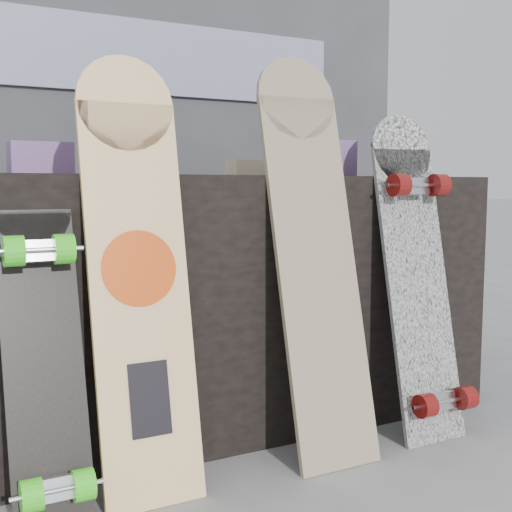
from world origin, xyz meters
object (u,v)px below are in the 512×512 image
vendor_table (239,298)px  longboard_celtic (314,242)px  skateboard_dark (44,347)px  longboard_cascadia (418,271)px  longboard_geisha (138,262)px

vendor_table → longboard_celtic: bearing=-79.6°
skateboard_dark → longboard_celtic: bearing=3.3°
longboard_cascadia → skateboard_dark: size_ratio=1.25×
longboard_geisha → longboard_celtic: (0.52, 0.00, 0.03)m
longboard_geisha → longboard_cascadia: (0.88, -0.03, -0.07)m
longboard_geisha → skateboard_dark: 0.30m
longboard_celtic → longboard_cascadia: size_ratio=1.16×
longboard_geisha → vendor_table: bearing=38.6°
longboard_geisha → longboard_celtic: size_ratio=0.96×
longboard_geisha → longboard_celtic: bearing=0.5°
longboard_celtic → vendor_table: bearing=100.4°
longboard_celtic → longboard_cascadia: longboard_celtic is taller
vendor_table → longboard_celtic: (0.07, -0.36, 0.21)m
longboard_geisha → skateboard_dark: longboard_geisha is taller
vendor_table → skateboard_dark: bearing=-149.9°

